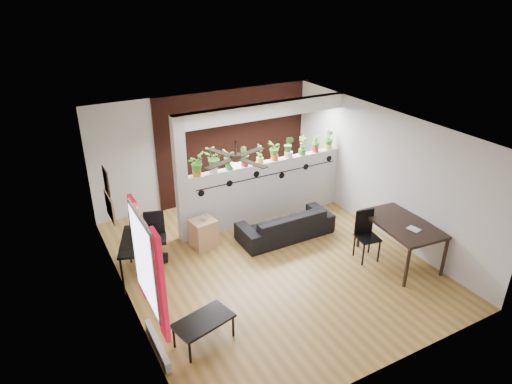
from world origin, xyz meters
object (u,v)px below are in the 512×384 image
Objects in this scene: potted_plant_5 at (275,150)px; potted_plant_6 at (289,146)px; potted_plant_2 at (229,158)px; coffee_table at (203,322)px; potted_plant_3 at (245,156)px; cube_shelf at (204,233)px; potted_plant_0 at (196,164)px; potted_plant_7 at (303,145)px; potted_plant_1 at (213,160)px; office_chair at (156,240)px; potted_plant_9 at (329,139)px; ceiling_fan at (236,159)px; potted_plant_4 at (260,153)px; folding_chair at (366,230)px; cup at (205,217)px; computer_desk at (138,243)px; sofa at (285,224)px; potted_plant_8 at (316,143)px; dining_table at (402,227)px.

potted_plant_6 reaches higher than potted_plant_5.
potted_plant_2 reaches higher than coffee_table.
cube_shelf is at bearing -160.75° from potted_plant_3.
potted_plant_0 is 2.46m from potted_plant_7.
potted_plant_1 is 0.52× the size of office_chair.
potted_plant_9 is 0.46× the size of coffee_table.
potted_plant_0 is 3.30m from coffee_table.
ceiling_fan is 2.75× the size of potted_plant_9.
potted_plant_4 is 3.99m from coffee_table.
potted_plant_0 is at bearing 137.85° from folding_chair.
potted_plant_5 is 2.07m from cup.
computer_desk is at bearing 146.92° from ceiling_fan.
cube_shelf is 0.34m from cup.
potted_plant_0 is 0.35m from potted_plant_1.
cube_shelf is (-1.49, -0.40, -1.28)m from potted_plant_4.
ceiling_fan reaches higher than potted_plant_4.
sofa is 1.68m from cube_shelf.
potted_plant_3 reaches higher than cup.
potted_plant_7 is at bearing 0.00° from potted_plant_6.
cube_shelf reaches higher than coffee_table.
potted_plant_3 is 0.86× the size of potted_plant_6.
cube_shelf is at bearing -167.82° from potted_plant_5.
potted_plant_4 is at bearing 0.00° from potted_plant_3.
potted_plant_4 is 0.35m from potted_plant_5.
computer_desk is at bearing -0.06° from sofa.
potted_plant_9 reaches higher than sofa.
potted_plant_1 is at bearing 33.61° from cube_shelf.
potted_plant_7 is 0.23× the size of sofa.
potted_plant_7 is 2.70m from cup.
potted_plant_2 reaches higher than cup.
office_chair is at bearing -173.82° from potted_plant_8.
dining_table reaches higher than cube_shelf.
office_chair is at bearing -171.52° from potted_plant_5.
potted_plant_0 is 1.76m from potted_plant_5.
potted_plant_8 is (2.83, 1.80, -0.76)m from ceiling_fan.
folding_chair is (1.75, -2.22, -1.01)m from potted_plant_2.
ceiling_fan is 0.99× the size of computer_desk.
potted_plant_2 is at bearing 180.00° from potted_plant_9.
potted_plant_8 reaches higher than computer_desk.
cup is at bearing 143.18° from dining_table.
potted_plant_5 is at bearing -104.62° from sofa.
cup is at bearing 90.57° from ceiling_fan.
potted_plant_4 is (0.35, 0.00, -0.00)m from potted_plant_3.
potted_plant_9 reaches higher than dining_table.
coffee_table is at bearing -116.93° from potted_plant_1.
cup is (-0.03, -0.40, -0.97)m from potted_plant_0.
potted_plant_6 reaches higher than sofa.
ceiling_fan is 2.47m from cube_shelf.
computer_desk is at bearing -163.43° from potted_plant_4.
potted_plant_5 reaches higher than folding_chair.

